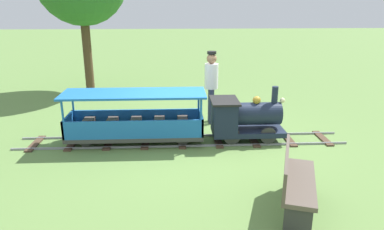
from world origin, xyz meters
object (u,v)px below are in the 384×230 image
(passenger_car, at_px, (135,122))
(conductor_person, at_px, (211,81))
(park_bench, at_px, (295,182))
(locomotive, at_px, (243,118))

(passenger_car, height_order, conductor_person, conductor_person)
(conductor_person, height_order, park_bench, conductor_person)
(locomotive, distance_m, passenger_car, 2.10)
(conductor_person, relative_size, park_bench, 1.19)
(passenger_car, relative_size, conductor_person, 1.67)
(locomotive, height_order, passenger_car, locomotive)
(locomotive, bearing_deg, passenger_car, -90.00)
(locomotive, xyz_separation_m, passenger_car, (0.00, -2.10, -0.06))
(passenger_car, bearing_deg, locomotive, 90.00)
(conductor_person, bearing_deg, park_bench, 11.43)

